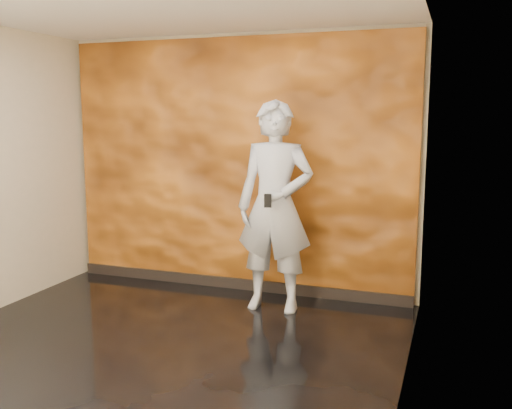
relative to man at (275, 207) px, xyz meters
name	(u,v)px	position (x,y,z in m)	size (l,w,h in m)	color
room	(143,185)	(-0.62, -1.44, 0.36)	(4.02, 4.02, 2.81)	black
feature_wall	(236,166)	(-0.62, 0.52, 0.34)	(3.90, 0.06, 2.75)	orange
baseboard	(235,283)	(-0.62, 0.48, -0.98)	(3.90, 0.04, 0.12)	black
man	(275,207)	(0.00, 0.00, 0.00)	(0.76, 0.50, 2.08)	#8E929C
phone	(268,201)	(0.01, -0.27, 0.10)	(0.07, 0.01, 0.13)	black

